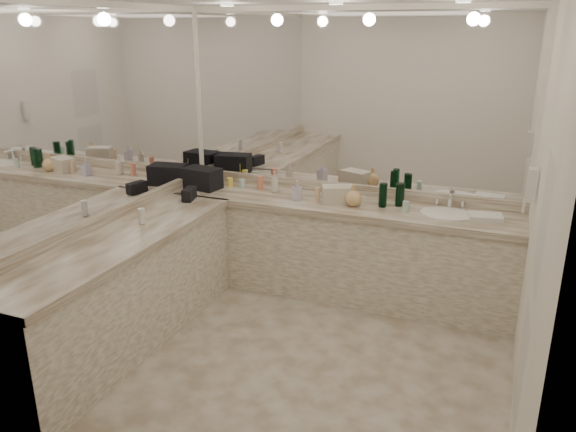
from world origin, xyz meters
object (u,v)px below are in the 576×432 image
at_px(black_toiletry_bag, 202,178).
at_px(soap_bottle_c, 353,195).
at_px(soap_bottle_b, 297,190).
at_px(sink, 446,215).
at_px(cream_cosmetic_case, 338,194).
at_px(hand_towel, 486,217).
at_px(soap_bottle_a, 275,181).
at_px(wall_phone, 531,185).

bearing_deg(black_toiletry_bag, soap_bottle_c, -0.18).
xyz_separation_m(black_toiletry_bag, soap_bottle_b, (1.01, -0.02, -0.01)).
xyz_separation_m(sink, soap_bottle_b, (-1.33, -0.08, 0.10)).
relative_size(cream_cosmetic_case, soap_bottle_c, 1.41).
relative_size(hand_towel, soap_bottle_c, 1.37).
bearing_deg(hand_towel, soap_bottle_a, 176.88).
distance_m(sink, black_toiletry_bag, 2.35).
bearing_deg(black_toiletry_bag, soap_bottle_a, 11.29).
bearing_deg(soap_bottle_a, sink, -3.19).
height_order(sink, cream_cosmetic_case, cream_cosmetic_case).
bearing_deg(cream_cosmetic_case, soap_bottle_a, 149.35).
bearing_deg(hand_towel, soap_bottle_b, -177.90).
xyz_separation_m(hand_towel, soap_bottle_b, (-1.65, -0.06, 0.07)).
bearing_deg(soap_bottle_b, sink, 3.25).
relative_size(wall_phone, soap_bottle_a, 1.15).
xyz_separation_m(sink, black_toiletry_bag, (-2.34, -0.05, 0.11)).
distance_m(wall_phone, hand_towel, 0.71).
bearing_deg(cream_cosmetic_case, sink, -20.19).
distance_m(black_toiletry_bag, soap_bottle_a, 0.73).
distance_m(cream_cosmetic_case, soap_bottle_a, 0.67).
bearing_deg(wall_phone, sink, 140.43).
bearing_deg(soap_bottle_a, black_toiletry_bag, -168.71).
distance_m(wall_phone, soap_bottle_c, 1.52).
relative_size(sink, hand_towel, 1.65).
relative_size(sink, wall_phone, 1.83).
height_order(wall_phone, black_toiletry_bag, wall_phone).
bearing_deg(soap_bottle_b, wall_phone, -12.37).
height_order(sink, soap_bottle_b, soap_bottle_b).
bearing_deg(wall_phone, cream_cosmetic_case, 162.93).
xyz_separation_m(wall_phone, soap_bottle_b, (-1.94, 0.42, -0.36)).
bearing_deg(soap_bottle_a, cream_cosmetic_case, -9.35).
bearing_deg(sink, cream_cosmetic_case, -178.89).
bearing_deg(soap_bottle_b, hand_towel, 2.10).
bearing_deg(soap_bottle_b, cream_cosmetic_case, 8.81).
relative_size(wall_phone, cream_cosmetic_case, 0.87).
xyz_separation_m(black_toiletry_bag, hand_towel, (2.66, 0.04, -0.08)).
xyz_separation_m(wall_phone, cream_cosmetic_case, (-1.57, 0.48, -0.37)).
height_order(wall_phone, soap_bottle_a, wall_phone).
bearing_deg(black_toiletry_bag, hand_towel, 0.80).
bearing_deg(cream_cosmetic_case, black_toiletry_bag, 160.10).
height_order(wall_phone, cream_cosmetic_case, wall_phone).
relative_size(sink, soap_bottle_a, 2.11).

